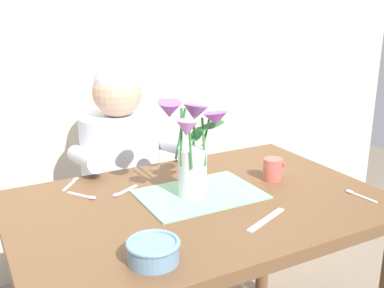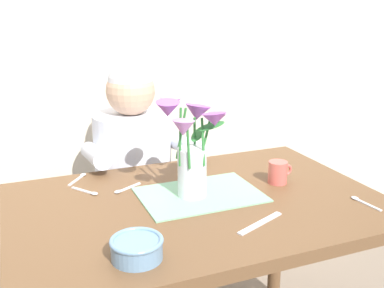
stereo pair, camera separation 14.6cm
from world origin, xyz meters
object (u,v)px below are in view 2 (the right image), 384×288
(ceramic_bowl, at_px, (137,248))
(tea_cup, at_px, (278,172))
(flower_vase, at_px, (191,144))
(dinner_knife, at_px, (260,223))
(seated_person, at_px, (135,187))

(ceramic_bowl, xyz_separation_m, tea_cup, (0.61, 0.30, 0.01))
(ceramic_bowl, bearing_deg, flower_vase, 48.69)
(dinner_knife, bearing_deg, seated_person, 77.89)
(ceramic_bowl, relative_size, dinner_knife, 0.72)
(seated_person, relative_size, ceramic_bowl, 8.35)
(dinner_knife, bearing_deg, tea_cup, 26.38)
(dinner_knife, distance_m, tea_cup, 0.34)
(dinner_knife, relative_size, tea_cup, 2.04)
(seated_person, height_order, flower_vase, seated_person)
(flower_vase, bearing_deg, seated_person, 94.71)
(dinner_knife, height_order, tea_cup, tea_cup)
(dinner_knife, xyz_separation_m, tea_cup, (0.22, 0.26, 0.04))
(seated_person, height_order, dinner_knife, seated_person)
(flower_vase, relative_size, tea_cup, 3.59)
(ceramic_bowl, height_order, dinner_knife, ceramic_bowl)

